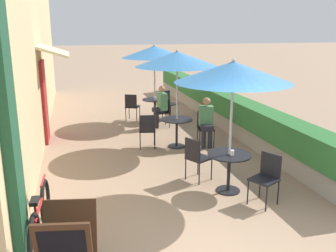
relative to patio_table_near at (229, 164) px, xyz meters
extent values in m
cube|color=#D6B784|center=(-3.55, 4.89, 1.57)|extent=(0.24, 14.07, 4.20)
cube|color=#19472D|center=(-3.37, -1.54, 1.57)|extent=(0.12, 0.56, 4.20)
cube|color=maroon|center=(-3.39, 4.19, 0.52)|extent=(0.08, 0.96, 2.10)
cube|color=beige|center=(-3.08, 4.19, 1.82)|extent=(0.78, 1.80, 0.30)
cube|color=gray|center=(1.75, 4.79, -0.30)|extent=(0.44, 13.07, 0.45)
cube|color=#2D6B33|center=(1.75, 4.79, 0.20)|extent=(0.60, 12.42, 0.56)
cylinder|color=black|center=(0.00, 0.00, -0.51)|extent=(0.44, 0.44, 0.02)
cylinder|color=black|center=(0.00, 0.00, -0.17)|extent=(0.06, 0.06, 0.70)
cylinder|color=black|center=(0.00, 0.00, 0.18)|extent=(0.79, 0.79, 0.02)
cylinder|color=#B7B7BC|center=(0.00, 0.00, 0.63)|extent=(0.04, 0.04, 2.32)
cone|color=#387ABC|center=(0.00, 0.00, 1.66)|extent=(2.01, 2.01, 0.36)
sphere|color=#B7B7BC|center=(0.00, 0.00, 1.85)|extent=(0.07, 0.07, 0.07)
cube|color=black|center=(0.35, -0.64, -0.08)|extent=(0.54, 0.54, 0.04)
cube|color=black|center=(0.52, -0.55, 0.13)|extent=(0.21, 0.35, 0.42)
cylinder|color=black|center=(0.11, -0.57, -0.30)|extent=(0.02, 0.02, 0.45)
cylinder|color=black|center=(0.28, -0.89, -0.30)|extent=(0.02, 0.02, 0.45)
cylinder|color=black|center=(0.42, -0.40, -0.30)|extent=(0.02, 0.02, 0.45)
cylinder|color=black|center=(0.60, -0.71, -0.30)|extent=(0.02, 0.02, 0.45)
cube|color=black|center=(-0.35, 0.64, -0.08)|extent=(0.54, 0.54, 0.04)
cube|color=black|center=(-0.52, 0.55, 0.13)|extent=(0.21, 0.35, 0.42)
cylinder|color=black|center=(-0.11, 0.57, -0.30)|extent=(0.02, 0.02, 0.45)
cylinder|color=black|center=(-0.28, 0.89, -0.30)|extent=(0.02, 0.02, 0.45)
cylinder|color=black|center=(-0.42, 0.40, -0.30)|extent=(0.02, 0.02, 0.45)
cylinder|color=black|center=(-0.60, 0.71, -0.30)|extent=(0.02, 0.02, 0.45)
cylinder|color=white|center=(0.02, -0.06, 0.24)|extent=(0.07, 0.07, 0.09)
cylinder|color=black|center=(-0.21, 2.77, -0.51)|extent=(0.44, 0.44, 0.02)
cylinder|color=black|center=(-0.21, 2.77, -0.17)|extent=(0.06, 0.06, 0.70)
cylinder|color=black|center=(-0.21, 2.77, 0.18)|extent=(0.79, 0.79, 0.02)
cylinder|color=#B7B7BC|center=(-0.21, 2.77, 0.63)|extent=(0.04, 0.04, 2.32)
cone|color=#387ABC|center=(-0.21, 2.77, 1.66)|extent=(2.01, 2.01, 0.36)
sphere|color=#B7B7BC|center=(-0.21, 2.77, 1.85)|extent=(0.07, 0.07, 0.07)
cube|color=black|center=(0.52, 2.64, -0.08)|extent=(0.46, 0.46, 0.04)
cube|color=black|center=(0.55, 2.83, 0.13)|extent=(0.38, 0.10, 0.42)
cylinder|color=black|center=(0.31, 2.50, -0.30)|extent=(0.02, 0.02, 0.45)
cylinder|color=black|center=(0.66, 2.44, -0.30)|extent=(0.02, 0.02, 0.45)
cylinder|color=black|center=(0.37, 2.85, -0.30)|extent=(0.02, 0.02, 0.45)
cylinder|color=black|center=(0.73, 2.79, -0.30)|extent=(0.02, 0.02, 0.45)
cylinder|color=#23232D|center=(0.41, 2.48, -0.29)|extent=(0.11, 0.11, 0.47)
cylinder|color=#23232D|center=(0.57, 2.45, -0.29)|extent=(0.11, 0.11, 0.47)
cube|color=#23232D|center=(0.50, 2.56, 0.00)|extent=(0.36, 0.41, 0.12)
cube|color=#4C8456|center=(0.52, 2.66, 0.25)|extent=(0.37, 0.28, 0.50)
sphere|color=#A87556|center=(0.52, 2.64, 0.62)|extent=(0.20, 0.20, 0.20)
cube|color=black|center=(-0.93, 2.90, -0.08)|extent=(0.46, 0.46, 0.04)
cube|color=black|center=(-0.96, 2.72, 0.13)|extent=(0.38, 0.10, 0.42)
cylinder|color=black|center=(-0.72, 3.05, -0.30)|extent=(0.02, 0.02, 0.45)
cylinder|color=black|center=(-1.07, 3.11, -0.30)|extent=(0.02, 0.02, 0.45)
cylinder|color=black|center=(-0.78, 2.69, -0.30)|extent=(0.02, 0.02, 0.45)
cylinder|color=black|center=(-1.14, 2.75, -0.30)|extent=(0.02, 0.02, 0.45)
cylinder|color=black|center=(-0.16, 5.48, -0.51)|extent=(0.44, 0.44, 0.02)
cylinder|color=black|center=(-0.16, 5.48, -0.17)|extent=(0.06, 0.06, 0.70)
cylinder|color=black|center=(-0.16, 5.48, 0.18)|extent=(0.79, 0.79, 0.02)
cylinder|color=#B7B7BC|center=(-0.16, 5.48, 0.63)|extent=(0.04, 0.04, 2.32)
cone|color=#387ABC|center=(-0.16, 5.48, 1.66)|extent=(2.01, 2.01, 0.36)
sphere|color=#B7B7BC|center=(-0.16, 5.48, 1.85)|extent=(0.07, 0.07, 0.07)
cube|color=black|center=(0.44, 5.89, -0.08)|extent=(0.56, 0.56, 0.04)
cube|color=black|center=(0.34, 6.04, 0.13)|extent=(0.33, 0.24, 0.42)
cylinder|color=black|center=(0.40, 5.64, -0.30)|extent=(0.02, 0.02, 0.45)
cylinder|color=black|center=(0.69, 5.84, -0.30)|extent=(0.02, 0.02, 0.45)
cylinder|color=black|center=(0.19, 5.94, -0.30)|extent=(0.02, 0.02, 0.45)
cylinder|color=black|center=(0.49, 6.14, -0.30)|extent=(0.02, 0.02, 0.45)
cube|color=black|center=(-0.83, 5.80, -0.08)|extent=(0.53, 0.53, 0.04)
cube|color=black|center=(-0.91, 5.63, 0.13)|extent=(0.36, 0.19, 0.42)
cylinder|color=black|center=(-0.59, 5.88, -0.30)|extent=(0.02, 0.02, 0.45)
cylinder|color=black|center=(-0.91, 6.04, -0.30)|extent=(0.02, 0.02, 0.45)
cylinder|color=black|center=(-0.74, 5.56, -0.30)|extent=(0.02, 0.02, 0.45)
cylinder|color=black|center=(-1.07, 5.71, -0.30)|extent=(0.02, 0.02, 0.45)
cube|color=black|center=(-0.11, 4.74, -0.08)|extent=(0.43, 0.43, 0.04)
cube|color=black|center=(0.07, 4.76, 0.13)|extent=(0.06, 0.38, 0.42)
cylinder|color=black|center=(-0.30, 4.91, -0.30)|extent=(0.02, 0.02, 0.45)
cylinder|color=black|center=(-0.28, 4.55, -0.30)|extent=(0.02, 0.02, 0.45)
cylinder|color=black|center=(0.06, 4.94, -0.30)|extent=(0.02, 0.02, 0.45)
cylinder|color=black|center=(0.08, 4.58, -0.30)|extent=(0.02, 0.02, 0.45)
cylinder|color=#23232D|center=(-0.30, 4.81, -0.29)|extent=(0.11, 0.11, 0.47)
cylinder|color=#23232D|center=(-0.28, 4.65, -0.29)|extent=(0.11, 0.11, 0.47)
cube|color=#23232D|center=(-0.20, 4.74, 0.00)|extent=(0.38, 0.33, 0.12)
cube|color=#4C8456|center=(-0.09, 4.75, 0.25)|extent=(0.24, 0.36, 0.50)
sphere|color=#A87556|center=(-0.11, 4.74, 0.62)|extent=(0.20, 0.20, 0.20)
cylinder|color=white|center=(-0.17, 5.38, 0.24)|extent=(0.07, 0.07, 0.09)
torus|color=black|center=(-3.16, -0.42, -0.17)|extent=(0.10, 0.72, 0.72)
torus|color=black|center=(-3.23, -1.50, -0.17)|extent=(0.10, 0.72, 0.72)
cylinder|color=#B21E1E|center=(-3.20, -0.96, 0.03)|extent=(0.09, 0.84, 0.04)
cylinder|color=#B21E1E|center=(-3.21, -1.15, -0.15)|extent=(0.08, 0.62, 0.41)
cylinder|color=#B21E1E|center=(-3.21, -1.26, 0.14)|extent=(0.04, 0.04, 0.25)
cube|color=black|center=(-3.21, -1.26, 0.26)|extent=(0.11, 0.23, 0.05)
cylinder|color=#B21E1E|center=(-3.17, -0.47, 0.21)|extent=(0.06, 0.46, 0.03)
cube|color=#422819|center=(-2.80, -1.59, -0.08)|extent=(0.68, 0.34, 0.87)
cube|color=black|center=(-2.79, -1.57, -0.07)|extent=(0.55, 0.25, 0.66)
camera|label=1|loc=(-2.65, -5.88, 2.40)|focal=40.00mm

